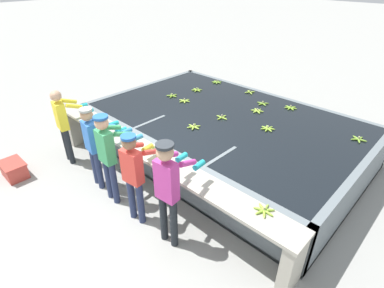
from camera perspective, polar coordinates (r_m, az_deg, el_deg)
ground_plane at (r=5.50m, az=-9.13°, el=-10.40°), size 80.00×80.00×0.00m
wash_tank at (r=6.55m, az=6.11°, el=1.86°), size 5.54×3.61×0.89m
work_ledge at (r=5.20m, az=-7.77°, el=-3.79°), size 5.54×0.45×0.89m
worker_0 at (r=6.50m, az=-23.24°, el=4.09°), size 0.48×0.73×1.58m
worker_1 at (r=5.53m, az=-18.22°, el=0.55°), size 0.47×0.73×1.57m
worker_2 at (r=5.06m, az=-15.66°, el=-1.35°), size 0.42×0.72×1.63m
worker_3 at (r=4.58m, az=-10.92°, el=-5.10°), size 0.46×0.73×1.56m
worker_4 at (r=4.08m, az=-4.51°, el=-7.85°), size 0.45×0.74×1.71m
banana_bunch_floating_0 at (r=7.05m, az=13.33°, el=7.53°), size 0.27×0.28×0.08m
banana_bunch_floating_1 at (r=7.66m, az=10.96°, el=9.67°), size 0.25×0.25×0.08m
banana_bunch_floating_2 at (r=7.68m, az=0.92°, el=10.27°), size 0.28×0.27×0.08m
banana_bunch_floating_3 at (r=7.32m, az=-3.80°, el=9.18°), size 0.27×0.28×0.08m
banana_bunch_floating_4 at (r=5.82m, az=0.34°, el=3.32°), size 0.28×0.26×0.08m
banana_bunch_floating_5 at (r=6.64m, az=12.32°, el=6.20°), size 0.27×0.28×0.08m
banana_bunch_floating_6 at (r=8.27m, az=4.72°, el=11.67°), size 0.28×0.28×0.08m
banana_bunch_floating_7 at (r=6.16m, az=29.14°, el=0.79°), size 0.27×0.27×0.08m
banana_bunch_floating_8 at (r=7.02m, az=-1.45°, el=8.25°), size 0.28×0.28×0.08m
banana_bunch_floating_9 at (r=5.93m, az=14.21°, el=2.89°), size 0.27×0.28×0.08m
banana_bunch_floating_10 at (r=6.99m, az=18.27°, el=6.59°), size 0.28×0.28×0.08m
banana_bunch_floating_11 at (r=6.22m, az=5.70°, el=5.07°), size 0.28×0.28×0.08m
banana_bunch_ledge_0 at (r=5.61m, az=-11.82°, el=1.55°), size 0.28×0.28×0.08m
banana_bunch_ledge_1 at (r=4.00m, az=13.56°, el=-12.17°), size 0.28×0.28×0.08m
banana_bunch_ledge_2 at (r=5.11m, az=-8.06°, el=-1.09°), size 0.28×0.28×0.08m
knife_0 at (r=6.22m, az=-16.96°, el=3.77°), size 0.35×0.03×0.02m
knife_1 at (r=6.50m, az=-18.38°, el=4.70°), size 0.35×0.05×0.02m
crate at (r=6.83m, az=-30.80°, el=-4.20°), size 0.55×0.39×0.32m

